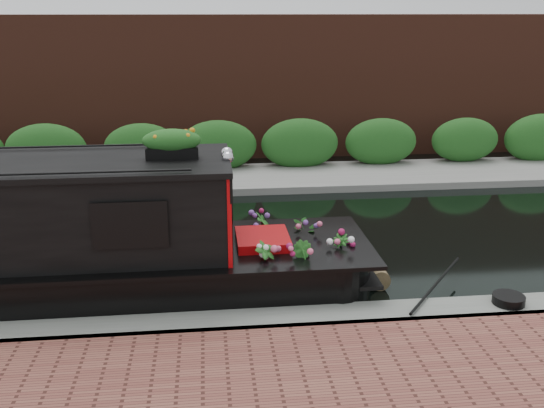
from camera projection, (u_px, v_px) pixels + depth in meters
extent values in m
plane|color=black|center=(234.00, 244.00, 11.16)|extent=(80.00, 80.00, 0.00)
cube|color=slate|center=(246.00, 335.00, 8.04)|extent=(40.00, 0.60, 0.50)
cube|color=gray|center=(226.00, 182.00, 15.13)|extent=(40.00, 2.40, 0.34)
cube|color=#20541C|center=(224.00, 173.00, 15.99)|extent=(40.00, 1.10, 2.80)
cube|color=#52281B|center=(222.00, 155.00, 17.97)|extent=(40.00, 1.00, 8.00)
cube|color=#B0070A|center=(228.00, 207.00, 8.80)|extent=(0.07, 1.70, 1.31)
cube|color=black|center=(130.00, 225.00, 7.82)|extent=(0.88, 0.03, 0.54)
cube|color=#B0070A|center=(263.00, 250.00, 9.07)|extent=(0.78, 0.88, 0.49)
sphere|color=silver|center=(228.00, 157.00, 8.44)|extent=(0.18, 0.18, 0.18)
sphere|color=silver|center=(227.00, 153.00, 8.69)|extent=(0.18, 0.18, 0.18)
cube|color=black|center=(172.00, 153.00, 8.47)|extent=(0.73, 0.23, 0.16)
ellipsoid|color=orange|center=(172.00, 139.00, 8.41)|extent=(0.80, 0.25, 0.23)
imported|color=#256121|center=(265.00, 263.00, 8.45)|extent=(0.39, 0.38, 0.62)
imported|color=#256121|center=(302.00, 262.00, 8.51)|extent=(0.40, 0.41, 0.59)
imported|color=#256121|center=(308.00, 236.00, 9.61)|extent=(0.54, 0.50, 0.50)
imported|color=#256121|center=(340.00, 251.00, 8.99)|extent=(0.41, 0.41, 0.52)
imported|color=#256121|center=(262.00, 230.00, 9.77)|extent=(0.30, 0.36, 0.59)
cylinder|color=brown|center=(377.00, 277.00, 9.41)|extent=(0.32, 0.38, 0.32)
cylinder|color=black|center=(509.00, 299.00, 8.34)|extent=(0.44, 0.44, 0.12)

